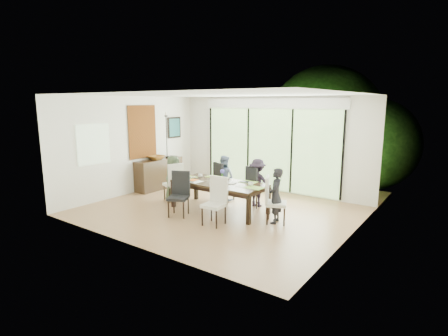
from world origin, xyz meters
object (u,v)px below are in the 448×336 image
Objects in this scene: chair_left_end at (173,181)px; chair_far_right at (258,186)px; person_far_left at (224,178)px; vase at (222,180)px; cup_a at (200,176)px; laptop at (189,178)px; cup_c at (251,184)px; chair_far_left at (225,181)px; table_top at (219,183)px; person_right_end at (276,196)px; chair_near_left at (178,194)px; person_left_end at (173,178)px; bowl at (156,158)px; sideboard at (159,174)px; chair_right_end at (276,200)px; cup_b at (222,182)px; person_far_right at (257,183)px; chair_near_right at (214,202)px.

chair_left_end is 2.22m from chair_far_right.
vase is at bearing 128.81° from person_far_left.
cup_a is at bearing 49.61° from chair_far_right.
cup_c reaches higher than laptop.
laptop is at bearing 72.88° from person_far_left.
chair_left_end is at bearing 60.94° from chair_far_left.
person_right_end reaches higher than table_top.
cup_a is at bearing 43.76° from laptop.
person_left_end reaches higher than chair_near_left.
bowl is at bearing 27.83° from chair_far_left.
chair_left_end is 1.33m from chair_near_left.
chair_near_left is 2.75m from sideboard.
person_far_left reaches higher than chair_right_end.
person_right_end is 4.29m from sideboard.
person_left_end is at bearing 155.70° from laptop.
chair_far_left is at bearing 3.40° from sideboard.
cup_a is 1.24× the size of cup_b.
chair_far_right is at bearing 67.17° from cup_b.
person_far_right reaches higher than chair_left_end.
person_left_end reaches higher than chair_far_left.
person_right_end reaches higher than cup_a.
chair_left_end is 2.98m from person_right_end.
chair_left_end reaches higher than vase.
cup_b is at bearing -33.69° from table_top.
chair_left_end is 1.35m from chair_far_left.
chair_far_left and chair_far_right have the same top height.
chair_near_right is 1.05m from vase.
chair_right_end is at bearing -8.13° from cup_c.
cup_a is (-0.25, -0.70, 0.23)m from chair_far_left.
chair_near_right reaches higher than sideboard.
chair_near_left is at bearing -143.27° from cup_c.
chair_near_left reaches higher than vase.
vase is (0.05, 0.05, 0.08)m from table_top.
chair_far_left reaches higher than vase.
person_right_end reaches higher than chair_near_right.
cup_a is (-1.25, -0.68, 0.14)m from person_far_right.
chair_far_left reaches higher than table_top.
person_right_end is at bearing -12.82° from laptop.
table_top is 2.18× the size of chair_left_end.
chair_far_right is at bearing 4.10° from bowl.
chair_far_left reaches higher than laptop.
person_left_end is at bearing 114.32° from chair_near_left.
cup_c is at bearing -89.27° from person_left_end.
chair_left_end is 3.33× the size of laptop.
cup_c is (0.25, -0.75, 0.23)m from chair_far_right.
chair_near_left is 1.64m from cup_c.
chair_left_end and chair_far_left have the same top height.
chair_far_left is at bearing 122.01° from vase.
vase is (-1.45, 0.05, 0.24)m from chair_right_end.
person_left_end is 10.75× the size of vase.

